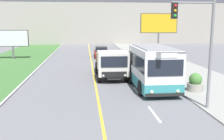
{
  "coord_description": "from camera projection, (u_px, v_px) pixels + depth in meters",
  "views": [
    {
      "loc": [
        -0.73,
        -4.76,
        4.62
      ],
      "look_at": [
        1.1,
        13.0,
        1.4
      ],
      "focal_mm": 42.0,
      "sensor_mm": 36.0,
      "label": 1
    }
  ],
  "objects": [
    {
      "name": "planter_round_near",
      "position": [
        195.0,
        83.0,
        17.66
      ],
      "size": [
        1.08,
        1.08,
        1.23
      ],
      "color": "gray",
      "rests_on": "sidewalk_right"
    },
    {
      "name": "planter_round_second",
      "position": [
        174.0,
        72.0,
        21.48
      ],
      "size": [
        1.22,
        1.22,
        1.29
      ],
      "color": "gray",
      "rests_on": "sidewalk_right"
    },
    {
      "name": "city_bus",
      "position": [
        153.0,
        68.0,
        18.28
      ],
      "size": [
        2.61,
        5.9,
        3.02
      ],
      "color": "silver",
      "rests_on": "ground_plane"
    },
    {
      "name": "dump_truck",
      "position": [
        111.0,
        64.0,
        21.73
      ],
      "size": [
        2.48,
        6.42,
        2.38
      ],
      "color": "black",
      "rests_on": "ground_plane"
    },
    {
      "name": "billboard_large",
      "position": [
        159.0,
        24.0,
        36.78
      ],
      "size": [
        5.24,
        0.24,
        5.94
      ],
      "color": "#59595B",
      "rests_on": "ground_plane"
    },
    {
      "name": "traffic_light_mast",
      "position": [
        200.0,
        38.0,
        13.51
      ],
      "size": [
        2.28,
        0.32,
        6.02
      ],
      "color": "slate",
      "rests_on": "ground_plane"
    },
    {
      "name": "car_distant",
      "position": [
        101.0,
        52.0,
        35.79
      ],
      "size": [
        1.8,
        4.3,
        1.45
      ],
      "color": "maroon",
      "rests_on": "ground_plane"
    },
    {
      "name": "billboard_small",
      "position": [
        12.0,
        39.0,
        33.43
      ],
      "size": [
        4.04,
        0.24,
        3.73
      ],
      "color": "#59595B",
      "rests_on": "ground_plane"
    }
  ]
}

